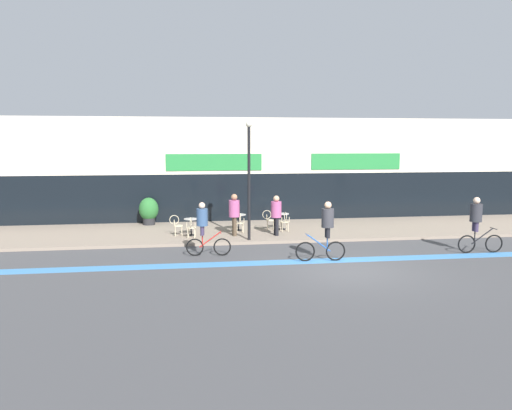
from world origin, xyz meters
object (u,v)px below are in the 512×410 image
Objects in this scene: cyclist_2 at (326,227)px; cyclist_0 at (204,225)px; bistro_table_2 at (282,218)px; planter_pot at (149,210)px; bistro_table_1 at (238,219)px; cafe_chair_1_near at (240,221)px; pedestrian_far_end at (276,212)px; cafe_chair_2_near at (285,220)px; cafe_chair_2_side at (269,218)px; cafe_chair_0_near at (191,226)px; bistro_table_0 at (191,224)px; pedestrian_near_end at (234,211)px; cafe_chair_0_side at (177,224)px; lamp_post at (249,172)px; cyclist_1 at (477,221)px.

cyclist_0 is at bearing -14.51° from cyclist_2.
bistro_table_2 is 6.58m from planter_pot.
cafe_chair_1_near is at bearing -90.08° from bistro_table_1.
pedestrian_far_end is at bearing -43.82° from bistro_table_1.
planter_pot reaches higher than bistro_table_2.
cyclist_2 is (4.17, -1.40, 0.06)m from cyclist_0.
cafe_chair_2_side is at bearing 42.05° from cafe_chair_2_near.
pedestrian_far_end is (5.64, -3.65, 0.33)m from planter_pot.
cafe_chair_2_side is at bearing -58.39° from cafe_chair_0_near.
cafe_chair_1_near reaches higher than bistro_table_0.
cafe_chair_1_near is at bearing 58.63° from pedestrian_near_end.
cafe_chair_2_side is at bearing 9.63° from cafe_chair_0_side.
cafe_chair_2_near is 0.19× the size of lamp_post.
lamp_post is (2.35, -1.36, 2.31)m from bistro_table_0.
cafe_chair_0_side is 3.65m from cyclist_0.
cafe_chair_0_near is at bearing -159.81° from bistro_table_2.
bistro_table_1 is 0.82× the size of cafe_chair_1_near.
cafe_chair_0_side is 4.83m from cafe_chair_2_near.
lamp_post reaches higher than bistro_table_2.
cafe_chair_2_side is 0.43× the size of cyclist_2.
cafe_chair_0_near is at bearing -61.99° from planter_pot.
cyclist_0 is (-1.94, -2.11, -1.81)m from lamp_post.
cafe_chair_2_side is at bearing 83.07° from pedestrian_far_end.
pedestrian_near_end reaches higher than cafe_chair_1_near.
bistro_table_0 is 3.71m from pedestrian_far_end.
cafe_chair_0_side is at bearing -38.99° from cyclist_2.
cafe_chair_2_side is at bearing 59.20° from cyclist_0.
pedestrian_near_end is at bearing 158.24° from cyclist_1.
bistro_table_0 is 0.55× the size of planter_pot.
cafe_chair_1_near is 5.72m from cyclist_2.
bistro_table_0 is at bearing 161.97° from pedestrian_far_end.
pedestrian_near_end is (3.85, -3.46, 0.38)m from planter_pot.
lamp_post is at bearing -45.82° from planter_pot.
cafe_chair_0_near is 3.38m from lamp_post.
bistro_table_2 is 0.82× the size of cafe_chair_2_side.
cyclist_1 reaches higher than planter_pot.
bistro_table_2 is 5.83m from cyclist_2.
cafe_chair_0_side reaches higher than bistro_table_1.
bistro_table_1 is 0.63m from cafe_chair_1_near.
bistro_table_0 is at bearing 7.14° from cafe_chair_0_near.
pedestrian_far_end is at bearing 32.67° from lamp_post.
cafe_chair_2_near is at bearing -88.78° from cafe_chair_1_near.
cyclist_1 reaches higher than cafe_chair_2_side.
pedestrian_near_end is at bearing 102.44° from cafe_chair_2_near.
cafe_chair_1_near is 0.19× the size of lamp_post.
bistro_table_2 is 4.90m from cafe_chair_0_side.
bistro_table_2 is 8.33m from cyclist_1.
cyclist_0 reaches higher than cafe_chair_2_near.
cafe_chair_2_side is at bearing 1.19° from bistro_table_1.
cafe_chair_2_side is at bearing 31.55° from pedestrian_near_end.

